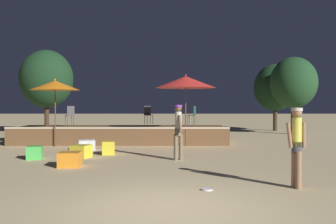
% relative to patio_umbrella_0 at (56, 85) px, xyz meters
% --- Properties ---
extents(ground_plane, '(120.00, 120.00, 0.00)m').
position_rel_patio_umbrella_0_xyz_m(ground_plane, '(4.81, -9.47, -2.61)').
color(ground_plane, '#D1B784').
extents(wooden_deck, '(9.75, 2.87, 0.82)m').
position_rel_patio_umbrella_0_xyz_m(wooden_deck, '(2.63, 1.56, -2.24)').
color(wooden_deck, brown).
rests_on(wooden_deck, ground).
extents(patio_umbrella_0, '(2.09, 2.09, 2.90)m').
position_rel_patio_umbrella_0_xyz_m(patio_umbrella_0, '(0.00, 0.00, 0.00)').
color(patio_umbrella_0, brown).
rests_on(patio_umbrella_0, ground).
extents(patio_umbrella_1, '(2.61, 2.61, 3.10)m').
position_rel_patio_umbrella_0_xyz_m(patio_umbrella_1, '(5.59, 0.15, 0.15)').
color(patio_umbrella_1, brown).
rests_on(patio_umbrella_1, ground).
extents(cube_seat_0, '(0.77, 0.77, 0.42)m').
position_rel_patio_umbrella_0_xyz_m(cube_seat_0, '(1.65, -1.42, -2.40)').
color(cube_seat_0, white).
rests_on(cube_seat_0, ground).
extents(cube_seat_1, '(0.58, 0.58, 0.43)m').
position_rel_patio_umbrella_0_xyz_m(cube_seat_1, '(0.41, -3.64, -2.40)').
color(cube_seat_1, '#4CC651').
rests_on(cube_seat_1, ground).
extents(cube_seat_2, '(0.72, 0.72, 0.43)m').
position_rel_patio_umbrella_0_xyz_m(cube_seat_2, '(1.87, -3.29, -2.40)').
color(cube_seat_2, yellow).
rests_on(cube_seat_2, ground).
extents(cube_seat_3, '(0.49, 0.49, 0.48)m').
position_rel_patio_umbrella_0_xyz_m(cube_seat_3, '(2.68, -2.53, -2.38)').
color(cube_seat_3, yellow).
rests_on(cube_seat_3, ground).
extents(cube_seat_4, '(0.62, 0.62, 0.43)m').
position_rel_patio_umbrella_0_xyz_m(cube_seat_4, '(1.97, -5.14, -2.40)').
color(cube_seat_4, orange).
rests_on(cube_seat_4, ground).
extents(person_0, '(0.30, 0.57, 1.81)m').
position_rel_patio_umbrella_0_xyz_m(person_0, '(5.17, -3.86, -1.58)').
color(person_0, '#72664C').
rests_on(person_0, ground).
extents(person_1, '(0.47, 0.30, 1.76)m').
position_rel_patio_umbrella_0_xyz_m(person_1, '(7.63, -7.88, -1.61)').
color(person_1, '#997051').
rests_on(person_1, ground).
extents(bistro_chair_0, '(0.44, 0.44, 0.90)m').
position_rel_patio_umbrella_0_xyz_m(bistro_chair_0, '(6.04, 1.97, -1.25)').
color(bistro_chair_0, '#1E4C47').
rests_on(bistro_chair_0, wooden_deck).
extents(bistro_chair_1, '(0.46, 0.46, 0.90)m').
position_rel_patio_umbrella_0_xyz_m(bistro_chair_1, '(3.84, 2.39, -1.25)').
color(bistro_chair_1, '#2D3338').
rests_on(bistro_chair_1, wooden_deck).
extents(bistro_chair_2, '(0.48, 0.48, 0.90)m').
position_rel_patio_umbrella_0_xyz_m(bistro_chair_2, '(0.18, 1.74, -1.25)').
color(bistro_chair_2, '#47474C').
rests_on(bistro_chair_2, wooden_deck).
extents(frisbee_disc, '(0.23, 0.23, 0.03)m').
position_rel_patio_umbrella_0_xyz_m(frisbee_disc, '(5.66, -8.09, -2.60)').
color(frisbee_disc, white).
rests_on(frisbee_disc, ground).
extents(background_tree_0, '(2.78, 2.78, 4.63)m').
position_rel_patio_umbrella_0_xyz_m(background_tree_0, '(12.35, 6.41, 0.47)').
color(background_tree_0, '#3D2B1C').
rests_on(background_tree_0, ground).
extents(background_tree_1, '(3.20, 3.20, 5.10)m').
position_rel_patio_umbrella_0_xyz_m(background_tree_1, '(-2.58, 6.81, 0.72)').
color(background_tree_1, '#3D2B1C').
rests_on(background_tree_1, ground).
extents(background_tree_2, '(2.86, 2.86, 4.50)m').
position_rel_patio_umbrella_0_xyz_m(background_tree_2, '(12.07, 9.20, 0.30)').
color(background_tree_2, '#3D2B1C').
rests_on(background_tree_2, ground).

